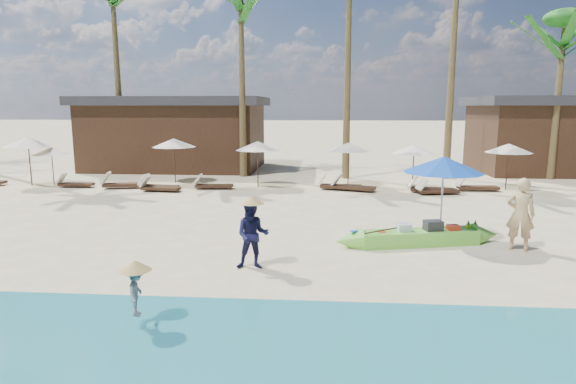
{
  "coord_description": "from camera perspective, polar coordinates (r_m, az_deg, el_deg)",
  "views": [
    {
      "loc": [
        1.01,
        -11.38,
        3.76
      ],
      "look_at": [
        -0.0,
        2.0,
        1.36
      ],
      "focal_mm": 30.0,
      "sensor_mm": 36.0,
      "label": 1
    }
  ],
  "objects": [
    {
      "name": "pavilion_west",
      "position": [
        30.29,
        -13.08,
        6.9
      ],
      "size": [
        10.8,
        6.6,
        4.3
      ],
      "color": "#3C2318",
      "rests_on": "ground"
    },
    {
      "name": "lounger_4_left",
      "position": [
        22.7,
        -15.33,
        0.77
      ],
      "size": [
        1.89,
        0.83,
        0.62
      ],
      "rotation": [
        0.0,
        0.0,
        -0.15
      ],
      "color": "#3C2318",
      "rests_on": "ground"
    },
    {
      "name": "palm_3",
      "position": [
        26.46,
        -5.61,
        20.58
      ],
      "size": [
        2.08,
        2.08,
        10.52
      ],
      "color": "brown",
      "rests_on": "ground"
    },
    {
      "name": "palm_6",
      "position": [
        28.66,
        29.84,
        15.43
      ],
      "size": [
        2.08,
        2.08,
        8.51
      ],
      "color": "brown",
      "rests_on": "ground"
    },
    {
      "name": "tourist",
      "position": [
        14.0,
        25.85,
        -2.39
      ],
      "size": [
        0.83,
        0.7,
        1.94
      ],
      "primitive_type": "imported",
      "rotation": [
        0.0,
        0.0,
        2.76
      ],
      "color": "tan",
      "rests_on": "ground"
    },
    {
      "name": "lounger_4_right",
      "position": [
        22.23,
        -15.14,
        0.57
      ],
      "size": [
        1.81,
        0.69,
        0.6
      ],
      "rotation": [
        0.0,
        0.0,
        -0.08
      ],
      "color": "#3C2318",
      "rests_on": "ground"
    },
    {
      "name": "lounger_3_left",
      "position": [
        24.72,
        -24.05,
        0.95
      ],
      "size": [
        1.68,
        0.57,
        0.56
      ],
      "rotation": [
        0.0,
        0.0,
        0.03
      ],
      "color": "#3C2318",
      "rests_on": "ground"
    },
    {
      "name": "lounger_8_left",
      "position": [
        23.19,
        21.26,
        0.63
      ],
      "size": [
        1.86,
        0.61,
        0.63
      ],
      "rotation": [
        0.0,
        0.0,
        0.02
      ],
      "color": "#3C2318",
      "rests_on": "ground"
    },
    {
      "name": "lounger_3_right",
      "position": [
        23.6,
        -19.15,
        0.96
      ],
      "size": [
        2.08,
        0.99,
        0.68
      ],
      "rotation": [
        0.0,
        0.0,
        0.19
      ],
      "color": "#3C2318",
      "rests_on": "ground"
    },
    {
      "name": "ground",
      "position": [
        12.02,
        -0.72,
        -8.08
      ],
      "size": [
        240.0,
        240.0,
        0.0
      ],
      "primitive_type": "plane",
      "color": "beige",
      "rests_on": "ground"
    },
    {
      "name": "resort_parasol_2",
      "position": [
        25.87,
        -28.44,
        5.22
      ],
      "size": [
        2.25,
        2.25,
        2.32
      ],
      "color": "#3C2318",
      "rests_on": "ground"
    },
    {
      "name": "lounger_5_left",
      "position": [
        22.38,
        -9.08,
        0.87
      ],
      "size": [
        1.83,
        0.67,
        0.61
      ],
      "rotation": [
        0.0,
        0.0,
        0.07
      ],
      "color": "#3C2318",
      "rests_on": "ground"
    },
    {
      "name": "wet_sand_strip",
      "position": [
        7.47,
        -4.3,
        -20.07
      ],
      "size": [
        240.0,
        4.5,
        0.01
      ],
      "primitive_type": "cube",
      "color": "tan",
      "rests_on": "ground"
    },
    {
      "name": "lounger_7_left",
      "position": [
        22.0,
        16.35,
        0.47
      ],
      "size": [
        2.02,
        0.89,
        0.66
      ],
      "rotation": [
        0.0,
        0.0,
        -0.15
      ],
      "color": "#3C2318",
      "rests_on": "ground"
    },
    {
      "name": "resort_parasol_7",
      "position": [
        22.48,
        14.72,
        4.93
      ],
      "size": [
        1.99,
        1.99,
        2.05
      ],
      "color": "#3C2318",
      "rests_on": "ground"
    },
    {
      "name": "vendor_yellow",
      "position": [
        8.84,
        -17.52,
        -11.16
      ],
      "size": [
        0.44,
        0.62,
        0.88
      ],
      "primitive_type": "imported",
      "rotation": [
        0.0,
        0.0,
        1.78
      ],
      "color": "gray",
      "rests_on": "ground"
    },
    {
      "name": "resort_parasol_5",
      "position": [
        22.57,
        -3.63,
        5.49
      ],
      "size": [
        2.09,
        2.09,
        2.15
      ],
      "color": "#3C2318",
      "rests_on": "ground"
    },
    {
      "name": "vendor_green",
      "position": [
        11.25,
        -4.23,
        -5.11
      ],
      "size": [
        0.82,
        0.66,
        1.61
      ],
      "primitive_type": "imported",
      "rotation": [
        0.0,
        0.0,
        0.07
      ],
      "color": "#15153A",
      "rests_on": "ground"
    },
    {
      "name": "resort_parasol_4",
      "position": [
        24.42,
        -13.37,
        5.69
      ],
      "size": [
        2.14,
        2.14,
        2.2
      ],
      "color": "#3C2318",
      "rests_on": "ground"
    },
    {
      "name": "green_canoe",
      "position": [
        13.73,
        15.19,
        -5.15
      ],
      "size": [
        5.17,
        1.51,
        0.67
      ],
      "rotation": [
        0.0,
        0.0,
        0.23
      ],
      "color": "#70D440",
      "rests_on": "ground"
    },
    {
      "name": "resort_parasol_6",
      "position": [
        22.85,
        7.22,
        5.33
      ],
      "size": [
        2.02,
        2.02,
        2.08
      ],
      "color": "#3C2318",
      "rests_on": "ground"
    },
    {
      "name": "resort_parasol_3",
      "position": [
        25.56,
        -26.25,
        4.38
      ],
      "size": [
        1.79,
        1.79,
        1.84
      ],
      "color": "#3C2318",
      "rests_on": "ground"
    },
    {
      "name": "lounger_7_right",
      "position": [
        21.69,
        17.09,
        0.26
      ],
      "size": [
        1.89,
        0.86,
        0.62
      ],
      "rotation": [
        0.0,
        0.0,
        0.17
      ],
      "color": "#3C2318",
      "rests_on": "ground"
    },
    {
      "name": "pavilion_east",
      "position": [
        31.7,
        28.68,
        6.07
      ],
      "size": [
        8.8,
        6.6,
        4.3
      ],
      "color": "#3C2318",
      "rests_on": "ground"
    },
    {
      "name": "lounger_6_right",
      "position": [
        21.81,
        7.5,
        0.71
      ],
      "size": [
        2.04,
        1.19,
        0.66
      ],
      "rotation": [
        0.0,
        0.0,
        -0.33
      ],
      "color": "#3C2318",
      "rests_on": "ground"
    },
    {
      "name": "palm_2",
      "position": [
        29.34,
        -20.02,
        20.2
      ],
      "size": [
        2.08,
        2.08,
        11.33
      ],
      "color": "brown",
      "rests_on": "ground"
    },
    {
      "name": "lounger_6_left",
      "position": [
        22.03,
        5.91,
        0.84
      ],
      "size": [
        2.01,
        0.83,
        0.66
      ],
      "rotation": [
        0.0,
        0.0,
        -0.12
      ],
      "color": "#3C2318",
      "rests_on": "ground"
    },
    {
      "name": "blue_umbrella",
      "position": [
        14.0,
        17.97,
        3.11
      ],
      "size": [
        2.23,
        2.23,
        2.4
      ],
      "color": "#99999E",
      "rests_on": "ground"
    },
    {
      "name": "resort_parasol_8",
      "position": [
        23.8,
        24.7,
        4.74
      ],
      "size": [
        2.05,
        2.05,
        2.11
      ],
      "color": "#3C2318",
      "rests_on": "ground"
    }
  ]
}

